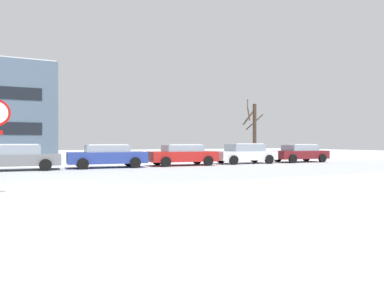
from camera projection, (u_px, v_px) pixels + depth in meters
ground_plane at (43, 187)px, 12.06m from camera, size 120.00×120.00×0.00m
road_surface at (40, 178)px, 14.98m from camera, size 80.00×8.44×0.00m
parked_car_gray at (16, 157)px, 19.16m from camera, size 4.64×2.30×1.44m
parked_car_blue at (107, 156)px, 21.24m from camera, size 4.67×2.24×1.41m
parked_car_red at (182, 154)px, 23.28m from camera, size 4.56×2.26×1.40m
parked_car_white at (245, 153)px, 25.41m from camera, size 4.50×2.33×1.46m
parked_car_maroon at (300, 153)px, 27.28m from camera, size 4.35×2.21×1.39m
tree_far_right at (254, 130)px, 29.48m from camera, size 1.92×1.36×5.23m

